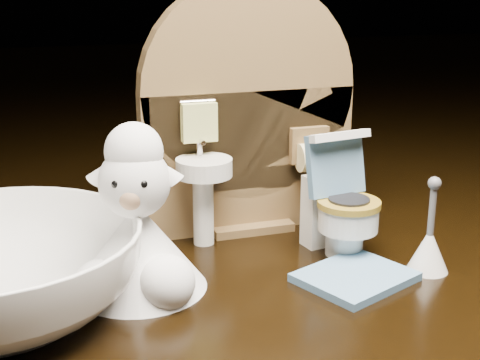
% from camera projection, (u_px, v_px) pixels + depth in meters
% --- Properties ---
extents(backdrop_panel, '(0.13, 0.05, 0.15)m').
position_uv_depth(backdrop_panel, '(247.00, 123.00, 0.40)').
color(backdrop_panel, brown).
rests_on(backdrop_panel, ground).
extents(toy_toilet, '(0.04, 0.05, 0.07)m').
position_uv_depth(toy_toilet, '(339.00, 208.00, 0.37)').
color(toy_toilet, white).
rests_on(toy_toilet, ground).
extents(bath_mat, '(0.07, 0.06, 0.00)m').
position_uv_depth(bath_mat, '(355.00, 277.00, 0.34)').
color(bath_mat, '#5782A9').
rests_on(bath_mat, ground).
extents(toilet_brush, '(0.02, 0.02, 0.05)m').
position_uv_depth(toilet_brush, '(429.00, 246.00, 0.35)').
color(toilet_brush, white).
rests_on(toilet_brush, ground).
extents(plush_lamb, '(0.07, 0.07, 0.09)m').
position_uv_depth(plush_lamb, '(138.00, 233.00, 0.33)').
color(plush_lamb, white).
rests_on(plush_lamb, ground).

